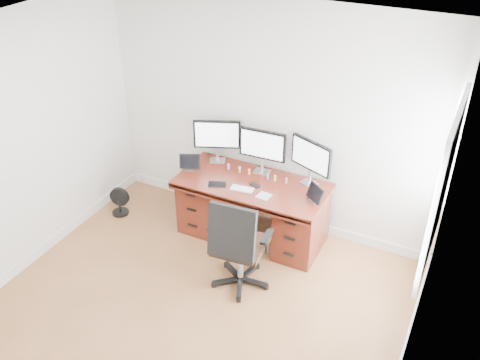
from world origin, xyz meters
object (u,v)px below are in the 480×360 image
at_px(floor_fan, 119,202).
at_px(monitor_center, 262,146).
at_px(office_chair, 239,259).
at_px(desk, 253,207).
at_px(keyboard, 242,189).

height_order(floor_fan, monitor_center, monitor_center).
height_order(office_chair, floor_fan, office_chair).
relative_size(desk, floor_fan, 4.68).
xyz_separation_m(monitor_center, keyboard, (-0.04, -0.45, -0.33)).
height_order(desk, monitor_center, monitor_center).
xyz_separation_m(desk, office_chair, (0.24, -0.86, -0.04)).
relative_size(floor_fan, keyboard, 1.43).
xyz_separation_m(desk, keyboard, (-0.04, -0.21, 0.36)).
xyz_separation_m(floor_fan, monitor_center, (1.69, 0.57, 0.91)).
height_order(floor_fan, keyboard, keyboard).
xyz_separation_m(desk, monitor_center, (0.00, 0.24, 0.68)).
relative_size(floor_fan, monitor_center, 0.66).
distance_m(office_chair, floor_fan, 2.01).
height_order(desk, office_chair, office_chair).
bearing_deg(floor_fan, monitor_center, 7.38).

